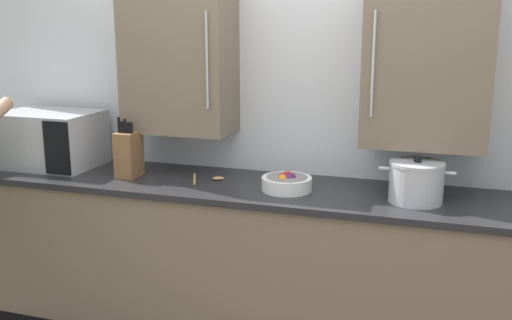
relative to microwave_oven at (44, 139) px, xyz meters
The scene contains 7 objects.
back_wall_tiled 1.58m from the microwave_oven, 10.68° to the left, with size 4.34×0.44×2.77m.
counter_unit 1.63m from the microwave_oven, ahead, with size 3.93×0.64×0.91m.
microwave_oven is the anchor object (origin of this frame).
stock_pot 2.17m from the microwave_oven, ahead, with size 0.36×0.26×0.23m.
knife_block 0.62m from the microwave_oven, ahead, with size 0.11×0.15×0.34m.
fruit_bowl 1.53m from the microwave_oven, ahead, with size 0.26×0.26×0.10m.
wooden_spoon 1.07m from the microwave_oven, ahead, with size 0.20×0.19×0.02m.
Camera 1 is at (0.77, -2.01, 1.76)m, focal length 41.37 mm.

